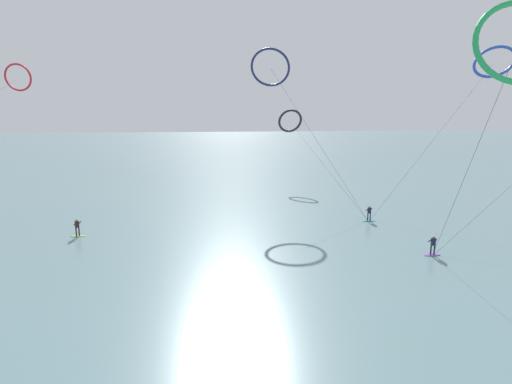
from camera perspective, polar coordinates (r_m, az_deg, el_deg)
The scene contains 8 objects.
sea_water at distance 111.57m, azimuth -4.95°, elevation 5.62°, with size 400.00×200.00×0.08m, color slate.
surfer_lime at distance 41.01m, azimuth -23.90°, elevation -4.75°, with size 1.40×0.73×1.70m.
surfer_teal at distance 44.16m, azimuth 15.68°, elevation -3.05°, with size 1.40×0.60×1.70m.
surfer_violet at distance 35.74m, azimuth 23.69°, elevation -7.08°, with size 1.40×0.60×1.70m.
kite_navy at distance 54.23m, azimuth 2.06°, elevation 17.22°, with size 11.13×14.78×19.49m.
kite_cobalt at distance 56.31m, azimuth 30.57°, elevation 15.55°, with size 18.98×8.54×19.05m.
kite_crimson at distance 68.21m, azimuth -30.62°, elevation 13.72°, with size 3.93×46.87×18.03m.
kite_charcoal at distance 64.55m, azimuth 4.83°, elevation 9.99°, with size 6.09×25.65×11.72m.
Camera 1 is at (-2.94, -4.89, 11.70)m, focal length 28.34 mm.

